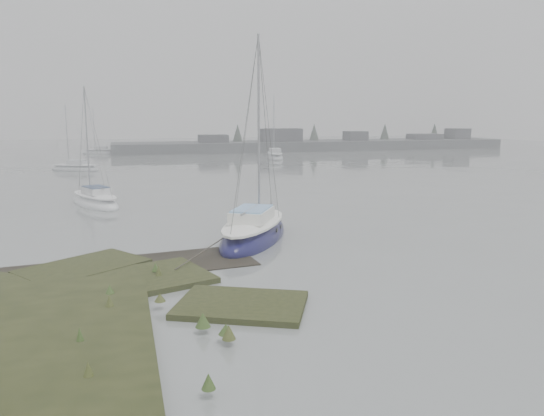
{
  "coord_description": "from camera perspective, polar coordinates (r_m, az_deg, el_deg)",
  "views": [
    {
      "loc": [
        -2.5,
        -14.29,
        5.32
      ],
      "look_at": [
        2.91,
        4.9,
        1.8
      ],
      "focal_mm": 35.0,
      "sensor_mm": 36.0,
      "label": 1
    }
  ],
  "objects": [
    {
      "name": "sailboat_white",
      "position": [
        33.1,
        -18.48,
        0.65
      ],
      "size": [
        3.8,
        5.56,
        7.5
      ],
      "rotation": [
        0.0,
        0.0,
        0.43
      ],
      "color": "white",
      "rests_on": "ground"
    },
    {
      "name": "ground",
      "position": [
        44.68,
        -12.43,
        2.95
      ],
      "size": [
        160.0,
        160.0,
        0.0
      ],
      "primitive_type": "plane",
      "color": "slate",
      "rests_on": "ground"
    },
    {
      "name": "far_shoreline",
      "position": [
        81.77,
        5.36,
        6.84
      ],
      "size": [
        60.0,
        8.0,
        4.15
      ],
      "color": "#4C4F51",
      "rests_on": "ground"
    },
    {
      "name": "sailboat_far_b",
      "position": [
        64.89,
        0.29,
        5.54
      ],
      "size": [
        2.79,
        6.07,
        8.25
      ],
      "rotation": [
        0.0,
        0.0,
        -0.15
      ],
      "color": "#B2B8BC",
      "rests_on": "ground"
    },
    {
      "name": "sailboat_far_a",
      "position": [
        54.25,
        -20.41,
        3.99
      ],
      "size": [
        4.99,
        3.54,
        6.77
      ],
      "rotation": [
        0.0,
        0.0,
        1.11
      ],
      "color": "#A1A6A9",
      "rests_on": "ground"
    },
    {
      "name": "sailboat_far_c",
      "position": [
        77.02,
        -18.02,
        5.73
      ],
      "size": [
        5.0,
        2.83,
        6.71
      ],
      "rotation": [
        0.0,
        0.0,
        1.29
      ],
      "color": "#A3A9AD",
      "rests_on": "ground"
    },
    {
      "name": "sailboat_main",
      "position": [
        22.77,
        -1.97,
        -2.76
      ],
      "size": [
        5.18,
        6.82,
        9.34
      ],
      "rotation": [
        0.0,
        0.0,
        -0.52
      ],
      "color": "#0F0E3D",
      "rests_on": "ground"
    }
  ]
}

